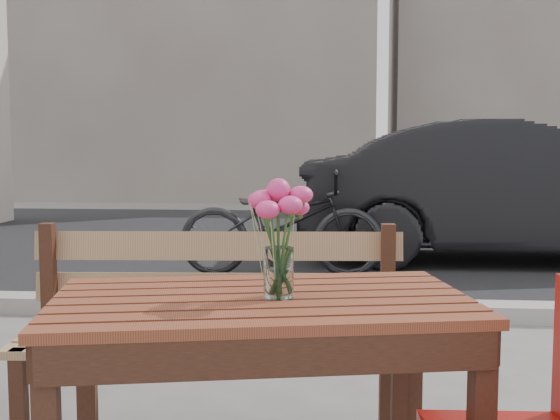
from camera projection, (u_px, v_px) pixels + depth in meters
The scene contains 7 objects.
street at pixel (312, 264), 7.06m from camera, with size 30.00×8.12×0.12m.
backdrop_buildings at pixel (336, 40), 15.97m from camera, with size 15.50×4.00×8.00m.
main_table at pixel (261, 337), 2.13m from camera, with size 1.37×0.96×0.77m.
main_bench at pixel (215, 313), 2.76m from camera, with size 1.53×0.54×0.93m.
main_vase at pixel (279, 224), 2.09m from camera, with size 0.19×0.19×0.36m.
parked_car at pixel (512, 192), 7.37m from camera, with size 1.55×4.45×1.47m, color black.
bicycle at pixel (281, 223), 6.52m from camera, with size 0.66×1.90×1.00m, color black.
Camera 1 is at (0.27, -1.91, 1.23)m, focal length 45.00 mm.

